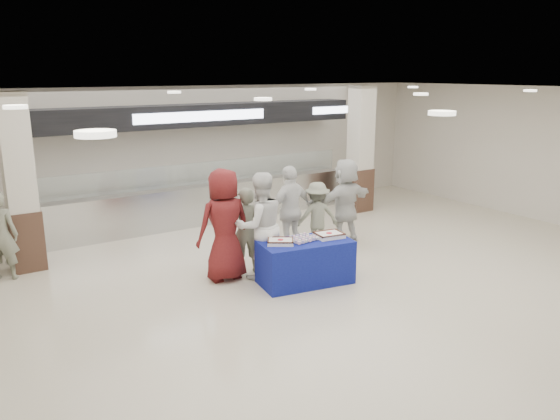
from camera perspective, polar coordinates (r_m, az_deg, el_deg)
ground at (r=8.97m, az=6.66°, el=-8.98°), size 14.00×14.00×0.00m
serving_line at (r=13.05m, az=-8.56°, el=3.66°), size 8.70×0.85×2.80m
column_left at (r=10.74m, az=-25.52°, el=2.16°), size 0.55×0.55×3.20m
column_right at (r=14.18m, az=8.39°, el=6.02°), size 0.55×0.55×3.20m
display_table at (r=9.34m, az=2.66°, el=-5.44°), size 1.66×1.03×0.75m
sheet_cake_left at (r=9.05m, az=0.05°, el=-3.28°), size 0.54×0.51×0.09m
sheet_cake_right at (r=9.44m, az=5.15°, el=-2.58°), size 0.51×0.42×0.10m
cupcake_tray at (r=9.23m, az=2.31°, el=-3.02°), size 0.42×0.33×0.06m
civilian_maroon at (r=9.37m, az=-5.85°, el=-1.56°), size 0.97×0.64×1.96m
soldier_a at (r=9.72m, az=-3.61°, el=-2.14°), size 0.67×0.56×1.57m
chef_tall at (r=9.42m, az=-2.10°, el=-1.67°), size 1.00×0.82×1.88m
chef_short at (r=10.66m, az=1.11°, el=-0.04°), size 1.09×0.57×1.78m
soldier_b at (r=10.98m, az=3.87°, el=-0.67°), size 1.03×0.79×1.40m
civilian_white at (r=11.45m, az=6.83°, el=0.92°), size 1.72×0.70×1.80m
soldier_bg at (r=10.53m, az=-27.18°, el=-2.39°), size 0.68×0.58×1.58m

